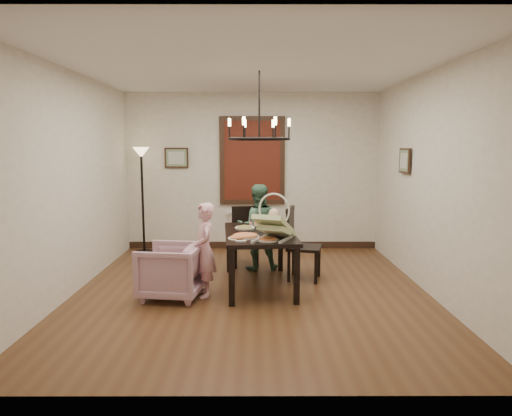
{
  "coord_description": "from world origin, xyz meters",
  "views": [
    {
      "loc": [
        0.05,
        -5.7,
        1.86
      ],
      "look_at": [
        0.06,
        0.25,
        1.05
      ],
      "focal_mm": 32.0,
      "sensor_mm": 36.0,
      "label": 1
    }
  ],
  "objects_px": {
    "dining_table": "(259,238)",
    "baby_bouncer": "(274,224)",
    "seated_man": "(257,234)",
    "armchair": "(171,271)",
    "chair_far": "(246,237)",
    "floor_lamp": "(143,202)",
    "drinking_glass": "(262,227)",
    "elderly_woman": "(205,258)",
    "chair_right": "(304,243)"
  },
  "relations": [
    {
      "from": "seated_man",
      "to": "baby_bouncer",
      "type": "height_order",
      "value": "baby_bouncer"
    },
    {
      "from": "dining_table",
      "to": "seated_man",
      "type": "bearing_deg",
      "value": 86.82
    },
    {
      "from": "chair_right",
      "to": "elderly_woman",
      "type": "distance_m",
      "value": 1.49
    },
    {
      "from": "chair_far",
      "to": "baby_bouncer",
      "type": "bearing_deg",
      "value": -82.51
    },
    {
      "from": "chair_right",
      "to": "elderly_woman",
      "type": "height_order",
      "value": "chair_right"
    },
    {
      "from": "armchair",
      "to": "drinking_glass",
      "type": "xyz_separation_m",
      "value": [
        1.13,
        0.45,
        0.47
      ]
    },
    {
      "from": "seated_man",
      "to": "dining_table",
      "type": "bearing_deg",
      "value": 85.35
    },
    {
      "from": "dining_table",
      "to": "armchair",
      "type": "bearing_deg",
      "value": -162.62
    },
    {
      "from": "dining_table",
      "to": "drinking_glass",
      "type": "height_order",
      "value": "drinking_glass"
    },
    {
      "from": "chair_far",
      "to": "seated_man",
      "type": "bearing_deg",
      "value": -54.77
    },
    {
      "from": "dining_table",
      "to": "drinking_glass",
      "type": "distance_m",
      "value": 0.16
    },
    {
      "from": "dining_table",
      "to": "chair_far",
      "type": "height_order",
      "value": "chair_far"
    },
    {
      "from": "elderly_woman",
      "to": "drinking_glass",
      "type": "relative_size",
      "value": 7.62
    },
    {
      "from": "dining_table",
      "to": "chair_right",
      "type": "height_order",
      "value": "chair_right"
    },
    {
      "from": "seated_man",
      "to": "floor_lamp",
      "type": "height_order",
      "value": "floor_lamp"
    },
    {
      "from": "dining_table",
      "to": "floor_lamp",
      "type": "height_order",
      "value": "floor_lamp"
    },
    {
      "from": "chair_right",
      "to": "baby_bouncer",
      "type": "xyz_separation_m",
      "value": [
        -0.46,
        -0.81,
        0.42
      ]
    },
    {
      "from": "drinking_glass",
      "to": "chair_right",
      "type": "bearing_deg",
      "value": 27.5
    },
    {
      "from": "dining_table",
      "to": "baby_bouncer",
      "type": "height_order",
      "value": "baby_bouncer"
    },
    {
      "from": "chair_far",
      "to": "chair_right",
      "type": "relative_size",
      "value": 0.9
    },
    {
      "from": "seated_man",
      "to": "baby_bouncer",
      "type": "bearing_deg",
      "value": 92.46
    },
    {
      "from": "dining_table",
      "to": "seated_man",
      "type": "relative_size",
      "value": 1.52
    },
    {
      "from": "drinking_glass",
      "to": "floor_lamp",
      "type": "relative_size",
      "value": 0.07
    },
    {
      "from": "elderly_woman",
      "to": "seated_man",
      "type": "xyz_separation_m",
      "value": [
        0.67,
        1.23,
        0.05
      ]
    },
    {
      "from": "chair_right",
      "to": "baby_bouncer",
      "type": "bearing_deg",
      "value": 164.97
    },
    {
      "from": "chair_far",
      "to": "floor_lamp",
      "type": "height_order",
      "value": "floor_lamp"
    },
    {
      "from": "drinking_glass",
      "to": "floor_lamp",
      "type": "height_order",
      "value": "floor_lamp"
    },
    {
      "from": "baby_bouncer",
      "to": "seated_man",
      "type": "bearing_deg",
      "value": 122.36
    },
    {
      "from": "drinking_glass",
      "to": "floor_lamp",
      "type": "distance_m",
      "value": 2.81
    },
    {
      "from": "dining_table",
      "to": "floor_lamp",
      "type": "relative_size",
      "value": 0.91
    },
    {
      "from": "chair_far",
      "to": "armchair",
      "type": "relative_size",
      "value": 1.25
    },
    {
      "from": "chair_far",
      "to": "floor_lamp",
      "type": "relative_size",
      "value": 0.51
    },
    {
      "from": "chair_far",
      "to": "floor_lamp",
      "type": "xyz_separation_m",
      "value": [
        -1.8,
        0.88,
        0.44
      ]
    },
    {
      "from": "dining_table",
      "to": "chair_far",
      "type": "relative_size",
      "value": 1.78
    },
    {
      "from": "chair_right",
      "to": "armchair",
      "type": "bearing_deg",
      "value": 128.34
    },
    {
      "from": "seated_man",
      "to": "floor_lamp",
      "type": "distance_m",
      "value": 2.3
    },
    {
      "from": "baby_bouncer",
      "to": "drinking_glass",
      "type": "relative_size",
      "value": 4.66
    },
    {
      "from": "baby_bouncer",
      "to": "dining_table",
      "type": "bearing_deg",
      "value": 134.3
    },
    {
      "from": "chair_far",
      "to": "floor_lamp",
      "type": "bearing_deg",
      "value": 147.55
    },
    {
      "from": "elderly_woman",
      "to": "baby_bouncer",
      "type": "distance_m",
      "value": 0.97
    },
    {
      "from": "chair_far",
      "to": "chair_right",
      "type": "height_order",
      "value": "chair_right"
    },
    {
      "from": "seated_man",
      "to": "drinking_glass",
      "type": "relative_size",
      "value": 8.43
    },
    {
      "from": "chair_far",
      "to": "elderly_woman",
      "type": "bearing_deg",
      "value": -114.76
    },
    {
      "from": "chair_far",
      "to": "drinking_glass",
      "type": "xyz_separation_m",
      "value": [
        0.24,
        -1.05,
        0.34
      ]
    },
    {
      "from": "chair_right",
      "to": "elderly_woman",
      "type": "relative_size",
      "value": 1.06
    },
    {
      "from": "armchair",
      "to": "seated_man",
      "type": "distance_m",
      "value": 1.69
    },
    {
      "from": "chair_far",
      "to": "armchair",
      "type": "bearing_deg",
      "value": -126.93
    },
    {
      "from": "dining_table",
      "to": "drinking_glass",
      "type": "xyz_separation_m",
      "value": [
        0.04,
        0.02,
        0.15
      ]
    },
    {
      "from": "dining_table",
      "to": "baby_bouncer",
      "type": "bearing_deg",
      "value": -74.14
    },
    {
      "from": "elderly_woman",
      "to": "floor_lamp",
      "type": "bearing_deg",
      "value": -164.66
    }
  ]
}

